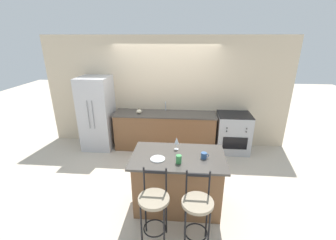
% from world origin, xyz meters
% --- Properties ---
extents(ground_plane, '(18.00, 18.00, 0.00)m').
position_xyz_m(ground_plane, '(0.00, 0.00, 0.00)').
color(ground_plane, beige).
extents(wall_back, '(6.00, 0.07, 2.70)m').
position_xyz_m(wall_back, '(0.00, 0.67, 1.35)').
color(wall_back, beige).
rests_on(wall_back, ground_plane).
extents(back_counter, '(2.46, 0.65, 0.92)m').
position_xyz_m(back_counter, '(0.00, 0.36, 0.46)').
color(back_counter, brown).
rests_on(back_counter, ground_plane).
extents(sink_faucet, '(0.02, 0.13, 0.22)m').
position_xyz_m(sink_faucet, '(0.00, 0.56, 1.06)').
color(sink_faucet, '#ADAFB5').
rests_on(sink_faucet, back_counter).
extents(kitchen_island, '(1.45, 0.88, 0.93)m').
position_xyz_m(kitchen_island, '(0.41, -1.70, 0.47)').
color(kitchen_island, brown).
rests_on(kitchen_island, ground_plane).
extents(refrigerator, '(0.72, 0.76, 1.78)m').
position_xyz_m(refrigerator, '(-1.66, 0.29, 0.89)').
color(refrigerator, '#BCBCC1').
rests_on(refrigerator, ground_plane).
extents(oven_range, '(0.77, 0.67, 0.95)m').
position_xyz_m(oven_range, '(1.65, 0.33, 0.47)').
color(oven_range, '#ADAFB5').
rests_on(oven_range, ground_plane).
extents(bar_stool_near, '(0.41, 0.41, 1.08)m').
position_xyz_m(bar_stool_near, '(0.13, -2.43, 0.59)').
color(bar_stool_near, black).
rests_on(bar_stool_near, ground_plane).
extents(bar_stool_far, '(0.41, 0.41, 1.08)m').
position_xyz_m(bar_stool_far, '(0.69, -2.45, 0.59)').
color(bar_stool_far, black).
rests_on(bar_stool_far, ground_plane).
extents(dinner_plate, '(0.22, 0.22, 0.02)m').
position_xyz_m(dinner_plate, '(0.11, -1.82, 0.94)').
color(dinner_plate, white).
rests_on(dinner_plate, kitchen_island).
extents(wine_glass, '(0.07, 0.07, 0.21)m').
position_xyz_m(wine_glass, '(0.37, -1.48, 1.08)').
color(wine_glass, white).
rests_on(wine_glass, kitchen_island).
extents(coffee_mug, '(0.12, 0.09, 0.09)m').
position_xyz_m(coffee_mug, '(0.80, -1.73, 0.97)').
color(coffee_mug, '#335689').
rests_on(coffee_mug, kitchen_island).
extents(tumbler_cup, '(0.08, 0.08, 0.12)m').
position_xyz_m(tumbler_cup, '(0.42, -1.90, 0.99)').
color(tumbler_cup, '#3D934C').
rests_on(tumbler_cup, kitchen_island).
extents(pumpkin_decoration, '(0.13, 0.13, 0.12)m').
position_xyz_m(pumpkin_decoration, '(-0.62, 0.29, 0.97)').
color(pumpkin_decoration, beige).
rests_on(pumpkin_decoration, back_counter).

